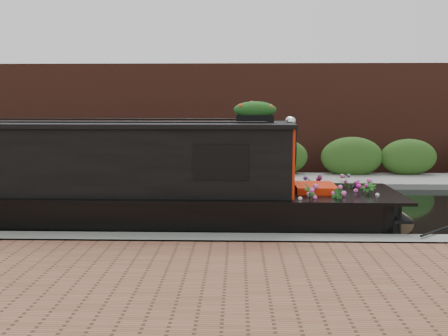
{
  "coord_description": "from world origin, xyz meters",
  "views": [
    {
      "loc": [
        0.73,
        -11.79,
        2.6
      ],
      "look_at": [
        0.4,
        -0.6,
        1.11
      ],
      "focal_mm": 40.0,
      "sensor_mm": 36.0,
      "label": 1
    }
  ],
  "objects": [
    {
      "name": "far_bank_path",
      "position": [
        0.0,
        4.2,
        0.0
      ],
      "size": [
        40.0,
        2.4,
        0.34
      ],
      "primitive_type": "cube",
      "color": "gray",
      "rests_on": "ground"
    },
    {
      "name": "far_brick_wall",
      "position": [
        0.0,
        7.2,
        0.0
      ],
      "size": [
        40.0,
        1.0,
        8.0
      ],
      "primitive_type": "cube",
      "color": "#52261B",
      "rests_on": "ground"
    },
    {
      "name": "narrowboat",
      "position": [
        -2.41,
        -1.88,
        0.84
      ],
      "size": [
        12.09,
        2.19,
        2.84
      ],
      "rotation": [
        0.0,
        0.0,
        -0.01
      ],
      "color": "black",
      "rests_on": "ground"
    },
    {
      "name": "ground",
      "position": [
        0.0,
        0.0,
        0.0
      ],
      "size": [
        80.0,
        80.0,
        0.0
      ],
      "primitive_type": "plane",
      "color": "black",
      "rests_on": "ground"
    },
    {
      "name": "rope_fender",
      "position": [
        4.01,
        -1.88,
        0.19
      ],
      "size": [
        0.38,
        0.4,
        0.38
      ],
      "primitive_type": "cylinder",
      "rotation": [
        1.57,
        0.0,
        0.0
      ],
      "color": "brown",
      "rests_on": "ground"
    },
    {
      "name": "near_bank_coping",
      "position": [
        0.0,
        -3.3,
        0.0
      ],
      "size": [
        40.0,
        0.6,
        0.5
      ],
      "primitive_type": "cube",
      "color": "slate",
      "rests_on": "ground"
    },
    {
      "name": "far_hedge",
      "position": [
        0.0,
        5.1,
        0.0
      ],
      "size": [
        40.0,
        1.1,
        2.8
      ],
      "primitive_type": "cube",
      "color": "#2D551C",
      "rests_on": "ground"
    }
  ]
}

